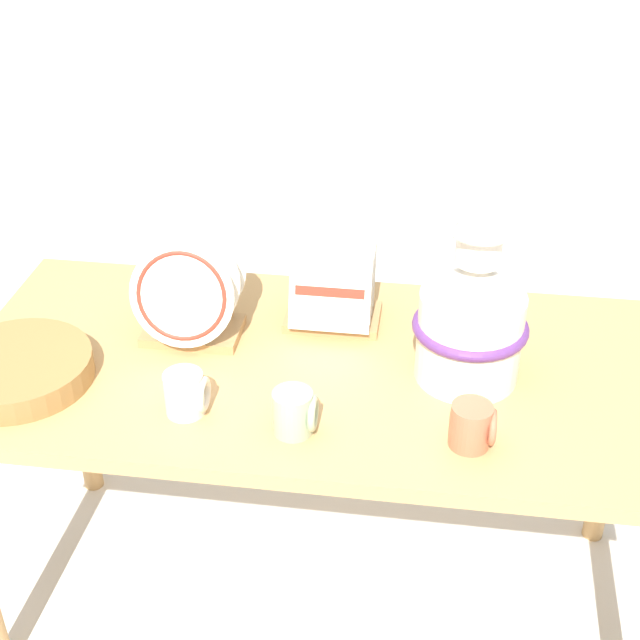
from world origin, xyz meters
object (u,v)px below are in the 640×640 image
Objects in this scene: mug_cream_glaze at (187,394)px; mug_terracotta_glaze at (473,426)px; wicker_charger_stack at (17,369)px; mug_sage_glaze at (295,412)px; ceramic_vase at (471,316)px; dish_rack_square_plates at (333,295)px; dish_rack_round_plates at (189,300)px.

mug_cream_glaze is 0.56m from mug_terracotta_glaze.
wicker_charger_stack is 3.46× the size of mug_cream_glaze.
mug_sage_glaze is (0.22, -0.03, 0.00)m from mug_cream_glaze.
ceramic_vase is 1.66× the size of dish_rack_square_plates.
ceramic_vase is 0.35m from dish_rack_square_plates.
dish_rack_round_plates is 2.75× the size of mug_sage_glaze.
ceramic_vase reaches higher than dish_rack_square_plates.
ceramic_vase is at bearing -29.12° from dish_rack_square_plates.
mug_cream_glaze is 1.00× the size of mug_terracotta_glaze.
mug_terracotta_glaze is at bearing -24.57° from dish_rack_round_plates.
wicker_charger_stack is at bearing 171.73° from mug_cream_glaze.
dish_rack_square_plates is at bearing 128.64° from mug_terracotta_glaze.
dish_rack_round_plates is 0.39m from wicker_charger_stack.
mug_cream_glaze reaches higher than wicker_charger_stack.
mug_terracotta_glaze reaches higher than wicker_charger_stack.
dish_rack_round_plates is 0.41m from mug_sage_glaze.
ceramic_vase reaches higher than dish_rack_round_plates.
dish_rack_square_plates is 0.40m from mug_sage_glaze.
mug_terracotta_glaze is (0.31, -0.39, -0.03)m from dish_rack_square_plates.
dish_rack_round_plates is 1.16× the size of dish_rack_square_plates.
mug_sage_glaze is (0.28, -0.29, -0.05)m from dish_rack_round_plates.
mug_cream_glaze is (0.06, -0.26, -0.05)m from dish_rack_round_plates.
dish_rack_round_plates is 2.75× the size of mug_cream_glaze.
mug_cream_glaze is 0.22m from mug_sage_glaze.
ceramic_vase is 3.96× the size of mug_terracotta_glaze.
mug_sage_glaze is at bearing -93.20° from dish_rack_square_plates.
mug_cream_glaze is at bearing -8.27° from wicker_charger_stack.
mug_terracotta_glaze is (0.62, -0.28, -0.05)m from dish_rack_round_plates.
dish_rack_round_plates is 0.80× the size of wicker_charger_stack.
mug_sage_glaze is at bearing -144.62° from ceramic_vase.
wicker_charger_stack is 0.38m from mug_cream_glaze.
mug_terracotta_glaze is at bearing -87.06° from ceramic_vase.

